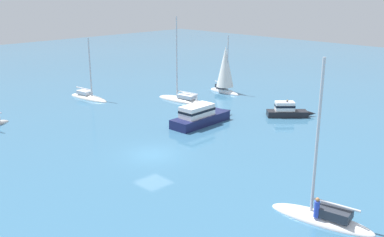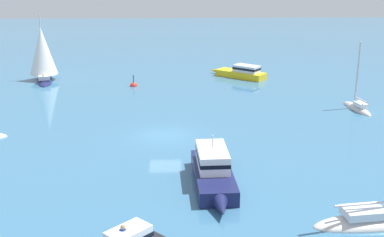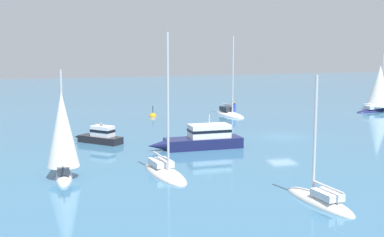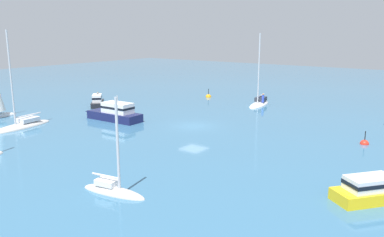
{
  "view_description": "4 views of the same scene",
  "coord_description": "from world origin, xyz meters",
  "views": [
    {
      "loc": [
        21.69,
        26.12,
        13.18
      ],
      "look_at": [
        -3.09,
        1.49,
        2.74
      ],
      "focal_mm": 41.3,
      "sensor_mm": 36.0,
      "label": 1
    },
    {
      "loc": [
        -37.62,
        -0.62,
        13.17
      ],
      "look_at": [
        -4.43,
        -1.91,
        2.77
      ],
      "focal_mm": 48.5,
      "sensor_mm": 36.0,
      "label": 2
    },
    {
      "loc": [
        -22.25,
        -48.79,
        9.8
      ],
      "look_at": [
        -8.52,
        1.89,
        1.87
      ],
      "focal_mm": 52.4,
      "sensor_mm": 36.0,
      "label": 3
    },
    {
      "loc": [
        23.93,
        -32.49,
        9.7
      ],
      "look_at": [
        3.72,
        -5.3,
        2.24
      ],
      "focal_mm": 36.79,
      "sensor_mm": 36.0,
      "label": 4
    }
  ],
  "objects": [
    {
      "name": "launch",
      "position": [
        -8.88,
        -3.02,
        0.84
      ],
      "size": [
        8.32,
        2.43,
        2.9
      ],
      "rotation": [
        0.0,
        0.0,
        3.18
      ],
      "color": "#191E4C",
      "rests_on": "ground"
    },
    {
      "name": "channel_buoy",
      "position": [
        -9.41,
        16.58,
        0.01
      ],
      "size": [
        0.88,
        0.88,
        1.72
      ],
      "color": "orange",
      "rests_on": "ground"
    },
    {
      "name": "cabin_cruiser",
      "position": [
        -17.26,
        1.65,
        0.65
      ],
      "size": [
        4.38,
        4.39,
        1.86
      ],
      "rotation": [
        0.0,
        0.0,
        2.36
      ],
      "color": "black",
      "rests_on": "ground"
    },
    {
      "name": "ketch_1",
      "position": [
        -14.04,
        -11.1,
        0.16
      ],
      "size": [
        2.73,
        7.18,
        10.41
      ],
      "rotation": [
        0.0,
        0.0,
        4.84
      ],
      "color": "silver",
      "rests_on": "ground"
    },
    {
      "name": "ketch_2",
      "position": [
        -0.13,
        15.22,
        0.22
      ],
      "size": [
        2.72,
        6.41,
        10.01
      ],
      "rotation": [
        0.0,
        0.0,
        4.87
      ],
      "color": "white",
      "rests_on": "ground"
    },
    {
      "name": "yacht",
      "position": [
        -6.72,
        -20.11,
        0.15
      ],
      "size": [
        2.32,
        6.52,
        7.93
      ],
      "rotation": [
        0.0,
        0.0,
        1.7
      ],
      "color": "silver",
      "rests_on": "ground"
    },
    {
      "name": "sloop",
      "position": [
        -20.96,
        -10.3,
        2.75
      ],
      "size": [
        2.34,
        4.98,
        7.92
      ],
      "rotation": [
        0.0,
        0.0,
        1.52
      ],
      "color": "white",
      "rests_on": "ground"
    },
    {
      "name": "ketch",
      "position": [
        19.42,
        13.63,
        2.72
      ],
      "size": [
        6.93,
        3.61,
        7.65
      ],
      "rotation": [
        0.0,
        0.0,
        0.22
      ],
      "color": "#191E4C",
      "rests_on": "ground"
    },
    {
      "name": "ground_plane",
      "position": [
        0.0,
        0.0,
        0.0
      ],
      "size": [
        160.0,
        160.0,
        0.0
      ],
      "primitive_type": "plane",
      "color": "teal"
    }
  ]
}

